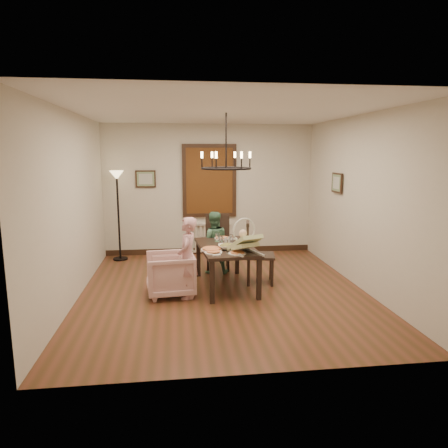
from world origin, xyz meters
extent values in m
cube|color=brown|center=(0.00, 0.00, 0.00)|extent=(4.50, 5.00, 0.01)
cube|color=white|center=(0.00, 0.00, 2.80)|extent=(4.50, 5.00, 0.01)
cube|color=beige|center=(0.00, 2.50, 1.40)|extent=(4.50, 0.01, 2.80)
cube|color=beige|center=(-2.25, 0.00, 1.40)|extent=(0.01, 5.00, 2.80)
cube|color=beige|center=(2.25, 0.00, 1.40)|extent=(0.01, 5.00, 2.80)
cube|color=black|center=(0.07, 0.17, 0.67)|extent=(0.96, 1.55, 0.05)
cube|color=black|center=(-0.23, -0.54, 0.32)|extent=(0.07, 0.07, 0.65)
cube|color=black|center=(-0.35, 0.82, 0.32)|extent=(0.07, 0.07, 0.65)
cube|color=black|center=(0.48, -0.47, 0.32)|extent=(0.07, 0.07, 0.65)
cube|color=black|center=(0.36, 0.89, 0.32)|extent=(0.07, 0.07, 0.65)
imported|color=beige|center=(-0.84, -0.09, 0.33)|extent=(0.79, 0.78, 0.66)
imported|color=#D2949D|center=(-0.58, -0.24, 0.52)|extent=(0.32, 0.42, 1.04)
imported|color=#467658|center=(-0.06, 0.98, 0.48)|extent=(0.48, 0.38, 0.95)
imported|color=white|center=(0.06, -0.05, 0.74)|extent=(0.35, 0.35, 0.09)
cylinder|color=tan|center=(-0.19, -0.11, 0.72)|extent=(0.34, 0.34, 0.04)
cylinder|color=silver|center=(0.00, 0.29, 0.76)|extent=(0.07, 0.07, 0.13)
cube|color=brown|center=(0.00, 2.46, 1.60)|extent=(1.00, 0.03, 1.40)
cube|color=black|center=(-1.35, 2.47, 1.65)|extent=(0.42, 0.03, 0.36)
cube|color=black|center=(2.21, 0.90, 1.65)|extent=(0.03, 0.42, 0.36)
torus|color=black|center=(0.07, 0.17, 1.95)|extent=(0.80, 0.80, 0.04)
camera|label=1|loc=(-0.74, -6.11, 2.19)|focal=32.00mm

